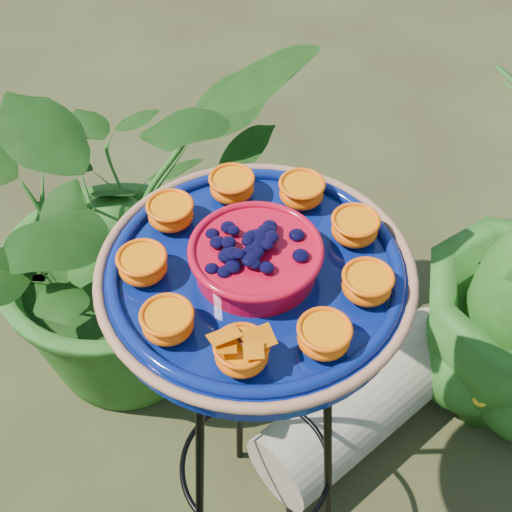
{
  "coord_description": "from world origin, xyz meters",
  "views": [
    {
      "loc": [
        -0.04,
        -0.59,
        1.72
      ],
      "look_at": [
        -0.1,
        0.1,
        0.95
      ],
      "focal_mm": 50.0,
      "sensor_mm": 36.0,
      "label": 1
    }
  ],
  "objects": [
    {
      "name": "tripod_stand",
      "position": [
        -0.1,
        0.09,
        0.54
      ],
      "size": [
        0.41,
        0.41,
        0.89
      ],
      "rotation": [
        0.0,
        0.0,
        0.33
      ],
      "color": "black",
      "rests_on": "ground"
    },
    {
      "name": "driftwood_log",
      "position": [
        0.15,
        0.39,
        0.1
      ],
      "size": [
        0.58,
        0.59,
        0.21
      ],
      "primitive_type": "cylinder",
      "rotation": [
        0.0,
        1.57,
        0.8
      ],
      "color": "gray",
      "rests_on": "ground"
    },
    {
      "name": "feeder_dish",
      "position": [
        -0.1,
        0.09,
        0.93
      ],
      "size": [
        0.57,
        0.57,
        0.11
      ],
      "rotation": [
        0.0,
        0.0,
        0.33
      ],
      "color": "#07155B",
      "rests_on": "tripod_stand"
    },
    {
      "name": "shrub_back_left",
      "position": [
        -0.5,
        0.6,
        0.48
      ],
      "size": [
        1.13,
        1.15,
        0.97
      ],
      "primitive_type": "imported",
      "rotation": [
        0.0,
        0.0,
        0.91
      ],
      "color": "#224A13",
      "rests_on": "ground"
    }
  ]
}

